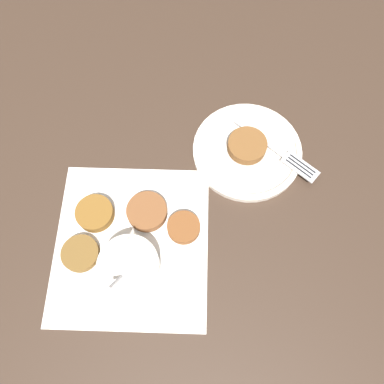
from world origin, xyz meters
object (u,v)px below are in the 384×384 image
serving_plate (247,150)px  fork (284,155)px  sauce_bowl (130,267)px  fritter_on_plate (247,146)px

serving_plate → fork: 0.07m
sauce_bowl → fritter_on_plate: bearing=-38.2°
sauce_bowl → serving_plate: bearing=-38.5°
serving_plate → fritter_on_plate: fritter_on_plate is taller
sauce_bowl → fork: (0.24, -0.27, -0.00)m
sauce_bowl → serving_plate: 0.32m
serving_plate → fritter_on_plate: (-0.00, 0.00, 0.02)m
serving_plate → sauce_bowl: bearing=141.5°
sauce_bowl → serving_plate: size_ratio=0.52×
sauce_bowl → serving_plate: (0.25, -0.20, -0.02)m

